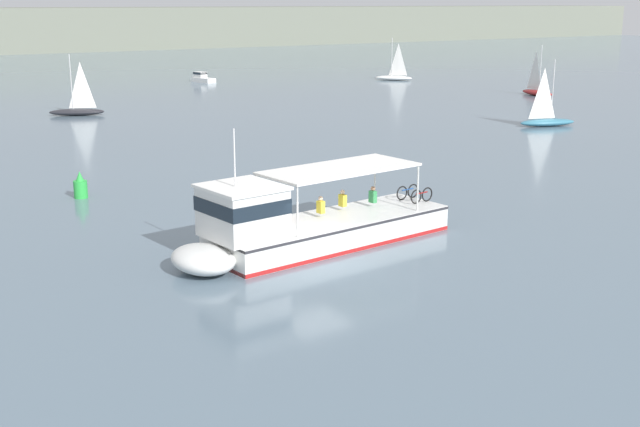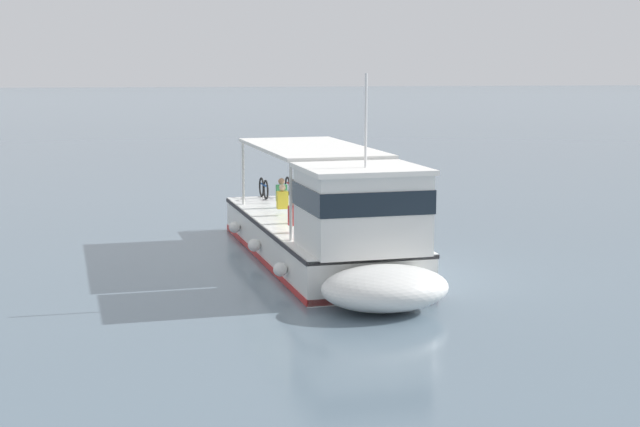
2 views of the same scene
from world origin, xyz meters
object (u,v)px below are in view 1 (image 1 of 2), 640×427
ferry_main (300,227)px  sailboat_near_port (394,76)px  sailboat_horizon_west (77,109)px  channel_buoy (80,187)px  sailboat_off_stern (537,90)px  motorboat_near_starboard (202,78)px  sailboat_horizon_east (547,119)px

ferry_main → sailboat_near_port: bearing=49.5°
sailboat_near_port → sailboat_horizon_west: size_ratio=1.00×
sailboat_near_port → channel_buoy: size_ratio=3.86×
sailboat_off_stern → sailboat_near_port: size_ratio=1.00×
motorboat_near_starboard → sailboat_horizon_east: sailboat_horizon_east is taller
motorboat_near_starboard → sailboat_off_stern: (24.14, -33.70, -0.00)m
sailboat_horizon_east → motorboat_near_starboard: bearing=98.8°
sailboat_horizon_east → sailboat_near_port: 41.29m
motorboat_near_starboard → sailboat_near_port: sailboat_near_port is taller
sailboat_off_stern → sailboat_horizon_west: (-46.78, 10.92, 0.00)m
sailboat_near_port → sailboat_horizon_east: bearing=-110.1°
sailboat_horizon_east → channel_buoy: bearing=-173.4°
sailboat_horizon_west → channel_buoy: bearing=-106.3°
sailboat_off_stern → channel_buoy: (-56.06, -20.87, 0.03)m
sailboat_horizon_east → ferry_main: bearing=-151.9°
sailboat_off_stern → channel_buoy: size_ratio=3.86×
sailboat_off_stern → channel_buoy: bearing=-159.6°
sailboat_off_stern → sailboat_near_port: 22.59m
sailboat_off_stern → sailboat_horizon_west: same height
ferry_main → sailboat_near_port: sailboat_near_port is taller
ferry_main → sailboat_horizon_east: (34.93, 18.65, -0.47)m
sailboat_near_port → channel_buoy: (-53.89, -43.35, 0.03)m
ferry_main → sailboat_horizon_east: size_ratio=2.41×
channel_buoy → sailboat_off_stern: bearing=20.4°
motorboat_near_starboard → sailboat_horizon_west: (-22.65, -22.78, -0.00)m
sailboat_off_stern → sailboat_horizon_east: bearing=-135.1°
sailboat_near_port → sailboat_horizon_west: 46.09m
motorboat_near_starboard → sailboat_near_port: 24.66m
sailboat_near_port → channel_buoy: bearing=-141.2°
sailboat_near_port → ferry_main: bearing=-130.5°
sailboat_horizon_east → channel_buoy: (-39.70, -4.58, 0.03)m
ferry_main → sailboat_off_stern: bearing=34.3°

